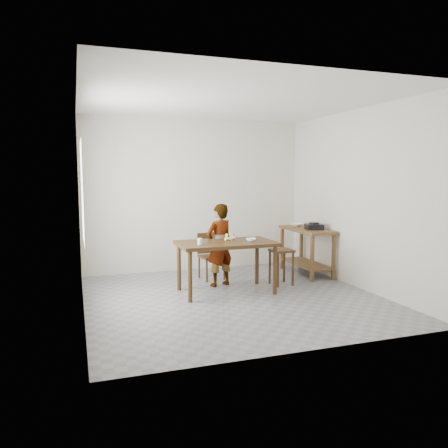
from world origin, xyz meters
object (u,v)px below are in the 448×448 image
object	(u,v)px
dining_table	(226,267)
stool	(281,267)
child	(219,245)
dining_chair	(212,256)
prep_counter	(306,251)

from	to	relation	value
dining_table	stool	bearing A→B (deg)	8.71
child	stool	distance (m)	1.03
dining_chair	stool	world-z (taller)	dining_chair
child	dining_chair	xyz separation A→B (m)	(0.01, 0.46, -0.26)
prep_counter	dining_chair	size ratio (longest dim) A/B	1.59
dining_table	stool	distance (m)	0.98
prep_counter	dining_chair	world-z (taller)	prep_counter
prep_counter	stool	distance (m)	0.94
stool	child	bearing A→B (deg)	164.63
child	stool	xyz separation A→B (m)	(0.94, -0.26, -0.36)
dining_table	child	bearing A→B (deg)	85.72
dining_chair	prep_counter	bearing A→B (deg)	-12.81
prep_counter	child	bearing A→B (deg)	-170.09
dining_table	dining_chair	size ratio (longest dim) A/B	1.85
dining_table	prep_counter	distance (m)	1.86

